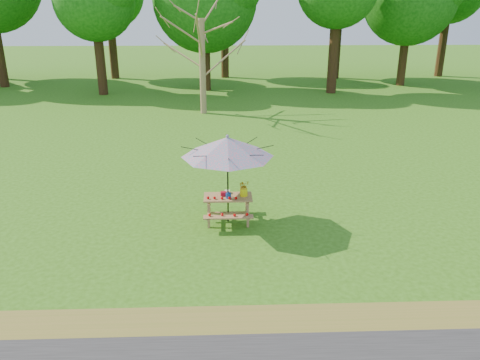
{
  "coord_description": "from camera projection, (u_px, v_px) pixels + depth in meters",
  "views": [
    {
      "loc": [
        3.98,
        -9.35,
        5.08
      ],
      "look_at": [
        4.38,
        1.41,
        1.1
      ],
      "focal_mm": 35.0,
      "sensor_mm": 36.0,
      "label": 1
    }
  ],
  "objects": [
    {
      "name": "flower_bucket",
      "position": [
        244.0,
        188.0,
        11.58
      ],
      "size": [
        0.32,
        0.3,
        0.41
      ],
      "color": "#FFFA0D",
      "rests_on": "picnic_table"
    },
    {
      "name": "picnic_table",
      "position": [
        228.0,
        209.0,
        11.73
      ],
      "size": [
        1.2,
        1.32,
        0.67
      ],
      "color": "#976444",
      "rests_on": "ground"
    },
    {
      "name": "tomatoes_row",
      "position": [
        222.0,
        198.0,
        11.43
      ],
      "size": [
        0.77,
        0.13,
        0.07
      ],
      "primitive_type": null,
      "color": "red",
      "rests_on": "picnic_table"
    },
    {
      "name": "ground",
      "position": [
        46.0,
        251.0,
        10.39
      ],
      "size": [
        120.0,
        120.0,
        0.0
      ],
      "primitive_type": "plane",
      "color": "#2F6012",
      "rests_on": "ground"
    },
    {
      "name": "produce_bins",
      "position": [
        226.0,
        194.0,
        11.61
      ],
      "size": [
        0.26,
        0.47,
        0.13
      ],
      "color": "#AD0D24",
      "rests_on": "picnic_table"
    },
    {
      "name": "patio_umbrella",
      "position": [
        227.0,
        147.0,
        11.17
      ],
      "size": [
        2.28,
        2.28,
        2.25
      ],
      "color": "black",
      "rests_on": "ground"
    }
  ]
}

